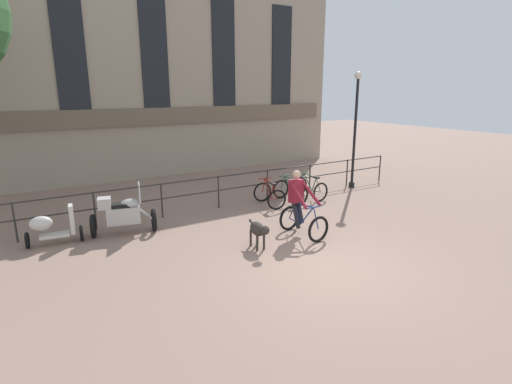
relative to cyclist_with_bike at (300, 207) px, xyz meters
name	(u,v)px	position (x,y,z in m)	size (l,w,h in m)	color
ground_plane	(328,267)	(-0.71, -1.91, -0.76)	(60.00, 60.00, 0.00)	#8E7060
canal_railing	(218,186)	(-0.71, 3.29, -0.05)	(15.05, 0.05, 1.05)	#2D2B28
building_facade	(153,69)	(-0.71, 9.08, 3.73)	(18.00, 0.72, 9.03)	gray
cyclist_with_bike	(300,207)	(0.00, 0.00, 0.00)	(0.77, 1.22, 1.70)	black
dog	(259,230)	(-1.43, -0.24, -0.29)	(0.33, 0.98, 0.68)	#332D28
parked_motorcycle	(123,214)	(-3.91, 2.47, -0.20)	(1.74, 0.99, 1.35)	black
parked_bicycle_near_lamp	(269,195)	(0.82, 2.64, -0.41)	(0.79, 1.18, 0.86)	black
parked_bicycle_mid_left	(290,191)	(1.67, 2.64, -0.41)	(0.69, 1.13, 0.86)	black
parked_bicycle_mid_right	(310,188)	(2.52, 2.64, -0.41)	(0.72, 1.14, 0.86)	black
parked_scooter	(52,227)	(-5.58, 2.65, -0.30)	(1.32, 0.56, 0.96)	black
street_lamp	(355,124)	(4.93, 3.02, 1.67)	(0.28, 0.28, 4.33)	black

